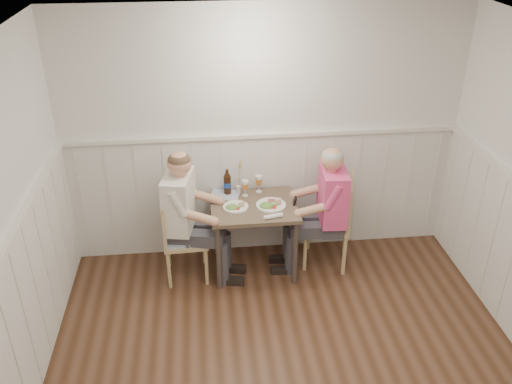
% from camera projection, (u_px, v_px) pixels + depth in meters
% --- Properties ---
extents(room_shell, '(4.04, 4.54, 2.60)m').
position_uv_depth(room_shell, '(307.00, 243.00, 3.34)').
color(room_shell, white).
rests_on(room_shell, ground).
extents(wainscot, '(4.00, 4.49, 1.34)m').
position_uv_depth(wainscot, '(286.00, 282.00, 4.34)').
color(wainscot, silver).
rests_on(wainscot, ground).
extents(dining_table, '(0.84, 0.70, 0.75)m').
position_uv_depth(dining_table, '(254.00, 214.00, 5.35)').
color(dining_table, brown).
rests_on(dining_table, ground).
extents(chair_right, '(0.57, 0.57, 0.98)m').
position_uv_depth(chair_right, '(334.00, 218.00, 5.50)').
color(chair_right, tan).
rests_on(chair_right, ground).
extents(chair_left, '(0.44, 0.44, 0.90)m').
position_uv_depth(chair_left, '(180.00, 235.00, 5.31)').
color(chair_left, tan).
rests_on(chair_left, ground).
extents(man_in_pink, '(0.65, 0.45, 1.36)m').
position_uv_depth(man_in_pink, '(327.00, 219.00, 5.41)').
color(man_in_pink, '#3F3F47').
rests_on(man_in_pink, ground).
extents(diner_cream, '(0.70, 0.50, 1.40)m').
position_uv_depth(diner_cream, '(185.00, 226.00, 5.26)').
color(diner_cream, '#3F3F47').
rests_on(diner_cream, ground).
extents(plate_man, '(0.29, 0.29, 0.07)m').
position_uv_depth(plate_man, '(270.00, 204.00, 5.26)').
color(plate_man, white).
rests_on(plate_man, dining_table).
extents(plate_diner, '(0.25, 0.25, 0.06)m').
position_uv_depth(plate_diner, '(235.00, 206.00, 5.23)').
color(plate_diner, white).
rests_on(plate_diner, dining_table).
extents(beer_glass_a, '(0.07, 0.07, 0.18)m').
position_uv_depth(beer_glass_a, '(259.00, 181.00, 5.48)').
color(beer_glass_a, silver).
rests_on(beer_glass_a, dining_table).
extents(beer_glass_b, '(0.07, 0.07, 0.17)m').
position_uv_depth(beer_glass_b, '(245.00, 186.00, 5.41)').
color(beer_glass_b, silver).
rests_on(beer_glass_b, dining_table).
extents(beer_bottle, '(0.08, 0.08, 0.27)m').
position_uv_depth(beer_bottle, '(227.00, 183.00, 5.45)').
color(beer_bottle, black).
rests_on(beer_bottle, dining_table).
extents(rolled_napkin, '(0.19, 0.08, 0.04)m').
position_uv_depth(rolled_napkin, '(273.00, 216.00, 5.07)').
color(rolled_napkin, white).
rests_on(rolled_napkin, dining_table).
extents(grass_vase, '(0.04, 0.04, 0.39)m').
position_uv_depth(grass_vase, '(238.00, 178.00, 5.43)').
color(grass_vase, silver).
rests_on(grass_vase, dining_table).
extents(gingham_mat, '(0.34, 0.30, 0.01)m').
position_uv_depth(gingham_mat, '(225.00, 195.00, 5.47)').
color(gingham_mat, '#4E70B3').
rests_on(gingham_mat, dining_table).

